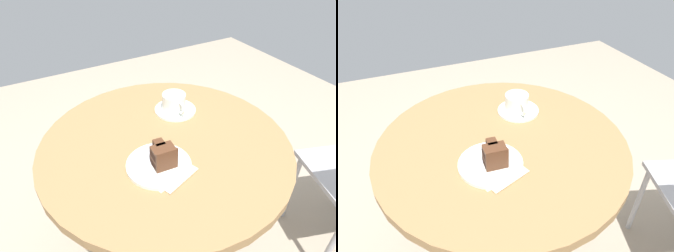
% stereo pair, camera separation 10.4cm
% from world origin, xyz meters
% --- Properties ---
extents(cafe_table, '(0.86, 0.86, 0.68)m').
position_xyz_m(cafe_table, '(0.00, 0.00, 0.58)').
color(cafe_table, olive).
rests_on(cafe_table, ground).
extents(saucer, '(0.16, 0.16, 0.01)m').
position_xyz_m(saucer, '(-0.15, 0.13, 0.69)').
color(saucer, silver).
rests_on(saucer, cafe_table).
extents(coffee_cup, '(0.12, 0.09, 0.07)m').
position_xyz_m(coffee_cup, '(-0.15, 0.12, 0.73)').
color(coffee_cup, silver).
rests_on(coffee_cup, saucer).
extents(teaspoon, '(0.08, 0.09, 0.00)m').
position_xyz_m(teaspoon, '(-0.16, 0.18, 0.69)').
color(teaspoon, '#B7B7BC').
rests_on(teaspoon, saucer).
extents(cake_plate, '(0.20, 0.20, 0.01)m').
position_xyz_m(cake_plate, '(0.10, -0.08, 0.69)').
color(cake_plate, silver).
rests_on(cake_plate, cafe_table).
extents(cake_slice, '(0.08, 0.07, 0.07)m').
position_xyz_m(cake_slice, '(0.11, -0.07, 0.73)').
color(cake_slice, black).
rests_on(cake_slice, cake_plate).
extents(fork, '(0.14, 0.08, 0.00)m').
position_xyz_m(fork, '(0.06, -0.09, 0.70)').
color(fork, '#B7B7BC').
rests_on(fork, cake_plate).
extents(napkin, '(0.19, 0.18, 0.00)m').
position_xyz_m(napkin, '(0.12, -0.07, 0.69)').
color(napkin, beige).
rests_on(napkin, cafe_table).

